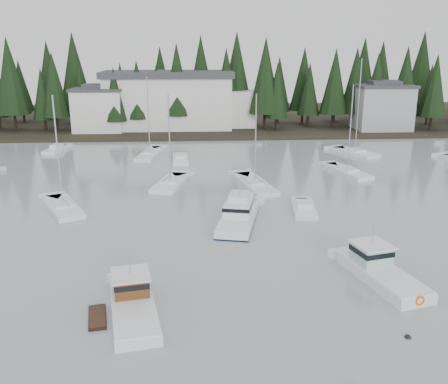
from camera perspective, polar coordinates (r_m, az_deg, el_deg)
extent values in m
cube|color=black|center=(114.61, -3.38, 8.30)|extent=(240.00, 54.00, 1.00)
cube|color=silver|center=(97.87, -14.13, 8.96)|extent=(9.00, 7.00, 7.50)
cube|color=#38383D|center=(97.47, -14.29, 11.29)|extent=(9.54, 7.42, 0.50)
cube|color=#38383D|center=(97.42, -14.32, 11.64)|extent=(4.95, 3.85, 0.80)
cube|color=#999EA0|center=(101.76, 17.59, 9.11)|extent=(10.00, 8.00, 8.00)
cube|color=#38383D|center=(101.36, 17.80, 11.49)|extent=(10.60, 8.48, 0.50)
cube|color=#38383D|center=(101.32, 17.83, 11.82)|extent=(5.50, 4.40, 0.80)
cube|color=silver|center=(99.16, -6.35, 10.17)|extent=(24.00, 10.00, 10.00)
cube|color=#38383D|center=(98.74, -6.45, 13.23)|extent=(25.00, 11.00, 1.20)
cube|color=silver|center=(101.44, 0.61, 9.55)|extent=(10.00, 8.00, 7.00)
cube|color=white|center=(32.50, -10.27, -13.44)|extent=(4.10, 8.31, 1.15)
cube|color=white|center=(32.20, -10.33, -12.48)|extent=(4.01, 8.14, 0.11)
cube|color=#47220E|center=(33.33, -10.59, -10.25)|extent=(2.58, 2.75, 1.24)
cube|color=white|center=(33.04, -10.65, -9.22)|extent=(2.90, 3.11, 0.11)
cube|color=black|center=(33.22, -10.62, -9.87)|extent=(2.64, 2.80, 0.35)
cylinder|color=#A5A8AD|center=(32.72, -10.72, -8.04)|extent=(0.08, 0.08, 1.41)
cube|color=black|center=(32.55, -14.25, -13.92)|extent=(1.57, 2.98, 0.49)
cube|color=white|center=(47.34, 1.67, -3.33)|extent=(5.06, 10.11, 1.41)
cube|color=black|center=(47.38, 1.67, -3.45)|extent=(5.10, 10.17, 0.19)
cube|color=white|center=(47.35, 1.77, -1.58)|extent=(3.51, 5.46, 1.28)
cube|color=black|center=(47.26, 1.77, -1.23)|extent=(3.58, 5.52, 0.35)
cube|color=white|center=(47.08, 1.78, -0.51)|extent=(2.31, 2.85, 0.57)
cylinder|color=#A5A8AD|center=(46.87, 1.79, 0.31)|extent=(0.10, 0.10, 0.97)
cube|color=white|center=(37.68, 17.65, -9.59)|extent=(4.64, 8.34, 1.28)
cube|color=white|center=(37.39, 17.74, -8.64)|extent=(4.55, 8.17, 0.12)
cube|color=#9DCEBF|center=(38.28, 16.48, -6.79)|extent=(2.78, 2.86, 1.38)
cube|color=white|center=(38.00, 16.56, -5.76)|extent=(3.13, 3.23, 0.12)
cube|color=black|center=(38.18, 16.51, -6.41)|extent=(2.85, 2.91, 0.40)
cylinder|color=#A5A8AD|center=(37.71, 16.67, -4.58)|extent=(0.08, 0.08, 1.58)
torus|color=#F2590C|center=(34.73, 21.49, -11.48)|extent=(0.70, 0.31, 0.69)
cube|color=white|center=(59.61, 3.53, 0.67)|extent=(4.78, 10.42, 1.05)
cube|color=white|center=(59.44, 3.55, 1.27)|extent=(2.59, 3.75, 0.30)
cylinder|color=#A5A8AD|center=(58.33, 3.63, 6.07)|extent=(0.14, 0.14, 10.36)
cube|color=white|center=(67.50, 13.90, 2.09)|extent=(4.73, 9.05, 1.05)
cube|color=white|center=(67.35, 13.93, 2.62)|extent=(2.46, 3.32, 0.30)
cylinder|color=#A5A8AD|center=(66.33, 14.25, 7.10)|extent=(0.14, 0.14, 10.91)
cube|color=white|center=(53.69, -17.90, -1.91)|extent=(6.07, 8.68, 1.05)
cube|color=white|center=(53.50, -17.96, -1.26)|extent=(2.91, 3.37, 0.30)
cylinder|color=#A5A8AD|center=(52.19, -18.48, 4.41)|extent=(0.14, 0.14, 11.05)
cube|color=white|center=(79.91, 14.72, 4.22)|extent=(6.23, 8.49, 1.05)
cube|color=white|center=(79.78, 14.75, 4.67)|extent=(3.05, 3.36, 0.30)
cylinder|color=#A5A8AD|center=(78.74, 15.11, 9.51)|extent=(0.14, 0.14, 13.82)
cube|color=white|center=(60.31, -6.09, 0.79)|extent=(4.69, 8.79, 1.05)
cube|color=white|center=(60.14, -6.10, 1.38)|extent=(2.58, 3.23, 0.30)
cylinder|color=#A5A8AD|center=(59.04, -6.25, 6.10)|extent=(0.14, 0.14, 10.29)
cube|color=white|center=(77.10, -8.45, 4.15)|extent=(3.93, 9.99, 1.05)
cube|color=white|center=(76.97, -8.47, 4.62)|extent=(2.22, 3.53, 0.30)
cylinder|color=#A5A8AD|center=(76.05, -8.65, 8.67)|extent=(0.14, 0.14, 11.22)
cube|color=white|center=(51.14, 9.12, -2.12)|extent=(2.87, 6.23, 0.90)
cube|color=white|center=(50.93, 9.15, -1.37)|extent=(1.71, 2.09, 0.55)
cube|color=white|center=(83.89, -18.55, 4.52)|extent=(3.23, 6.80, 0.90)
cube|color=white|center=(83.76, -18.59, 4.99)|extent=(1.82, 2.30, 0.55)
cube|color=white|center=(72.69, -4.99, 3.58)|extent=(2.48, 6.52, 0.90)
cube|color=white|center=(72.53, -5.01, 4.12)|extent=(1.59, 2.12, 0.55)
sphere|color=black|center=(31.65, 20.25, -15.34)|extent=(0.39, 0.39, 0.39)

